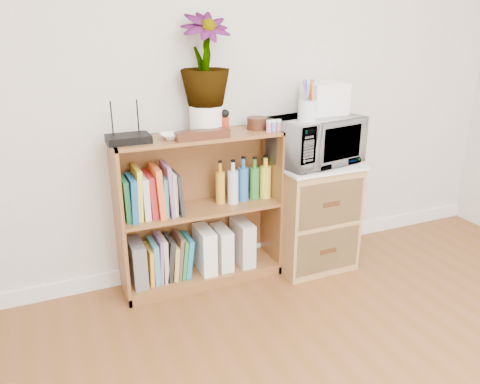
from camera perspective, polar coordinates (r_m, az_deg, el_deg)
skirting_board at (r=3.29m, az=0.39°, el=-7.39°), size 4.00×0.02×0.10m
bookshelf at (r=2.88m, az=-4.86°, el=-2.31°), size 1.00×0.30×0.95m
wicker_unit at (r=3.17m, az=8.63°, el=-2.81°), size 0.50×0.45×0.70m
microwave at (r=3.00m, az=9.25°, el=6.28°), size 0.59×0.45×0.30m
pen_cup at (r=2.81m, az=8.22°, el=9.78°), size 0.11×0.11×0.12m
small_appliance at (r=3.05m, az=10.28°, el=11.16°), size 0.25×0.21×0.20m
router at (r=2.62m, az=-13.46°, el=6.33°), size 0.23×0.16×0.04m
white_bowl at (r=2.66m, az=-8.34°, el=6.76°), size 0.13×0.13×0.03m
plant_pot at (r=2.76m, az=-4.11°, el=8.80°), size 0.19×0.19×0.16m
potted_plant at (r=2.71m, az=-4.30°, el=15.76°), size 0.28×0.28×0.51m
trinket_box at (r=2.64m, az=-4.60°, el=6.99°), size 0.31×0.08×0.05m
kokeshi_doll at (r=2.74m, az=-1.81°, el=8.08°), size 0.04×0.04×0.10m
wooden_bowl at (r=2.88m, az=2.08°, el=8.37°), size 0.12×0.12×0.07m
paint_jars at (r=2.82m, az=4.12°, el=7.88°), size 0.10×0.04×0.05m
file_box at (r=2.91m, az=-12.41°, el=-8.41°), size 0.08×0.22×0.27m
magazine_holder_left at (r=2.99m, az=-4.33°, el=-6.98°), size 0.09×0.23×0.29m
magazine_holder_mid at (r=3.03m, az=-2.22°, el=-6.75°), size 0.08×0.21×0.27m
magazine_holder_right at (r=3.07m, az=0.30°, el=-6.07°), size 0.09×0.23×0.29m
cookbooks at (r=2.75m, az=-10.84°, el=-0.19°), size 0.33×0.20×0.31m
liquor_bottles at (r=2.93m, az=0.64°, el=1.45°), size 0.37×0.07×0.27m
lower_books at (r=2.94m, az=-8.77°, el=-7.93°), size 0.28×0.19×0.28m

